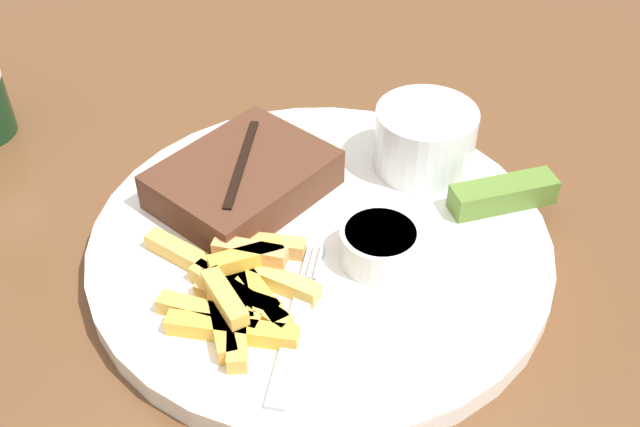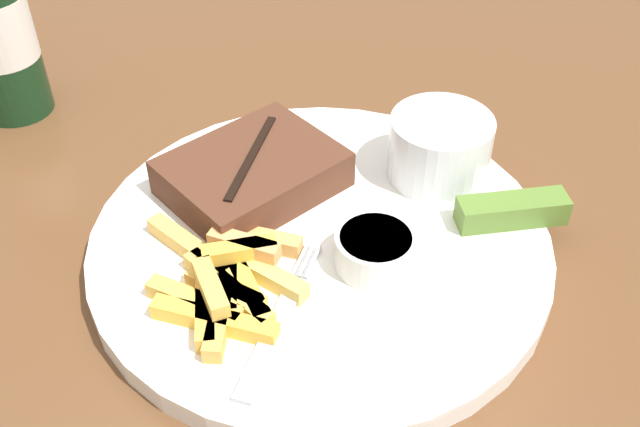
{
  "view_description": "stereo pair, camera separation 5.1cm",
  "coord_description": "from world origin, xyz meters",
  "px_view_note": "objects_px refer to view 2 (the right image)",
  "views": [
    {
      "loc": [
        -0.31,
        -0.24,
        1.16
      ],
      "look_at": [
        0.0,
        0.0,
        0.82
      ],
      "focal_mm": 42.0,
      "sensor_mm": 36.0,
      "label": 1
    },
    {
      "loc": [
        -0.27,
        -0.28,
        1.16
      ],
      "look_at": [
        0.0,
        0.0,
        0.82
      ],
      "focal_mm": 42.0,
      "sensor_mm": 36.0,
      "label": 2
    }
  ],
  "objects_px": {
    "steak_portion": "(250,175)",
    "coleslaw_cup": "(440,144)",
    "dipping_sauce_cup": "(375,249)",
    "fork_utensil": "(278,323)",
    "salt_shaker": "(2,33)",
    "dinner_plate": "(320,244)",
    "pickle_spear": "(512,210)"
  },
  "relations": [
    {
      "from": "coleslaw_cup",
      "to": "fork_utensil",
      "type": "xyz_separation_m",
      "value": [
        -0.19,
        -0.03,
        -0.03
      ]
    },
    {
      "from": "steak_portion",
      "to": "salt_shaker",
      "type": "xyz_separation_m",
      "value": [
        -0.03,
        0.34,
        0.0
      ]
    },
    {
      "from": "steak_portion",
      "to": "salt_shaker",
      "type": "distance_m",
      "value": 0.34
    },
    {
      "from": "pickle_spear",
      "to": "coleslaw_cup",
      "type": "bearing_deg",
      "value": 85.9
    },
    {
      "from": "steak_portion",
      "to": "coleslaw_cup",
      "type": "bearing_deg",
      "value": -36.4
    },
    {
      "from": "steak_portion",
      "to": "salt_shaker",
      "type": "bearing_deg",
      "value": 94.79
    },
    {
      "from": "steak_portion",
      "to": "dipping_sauce_cup",
      "type": "height_order",
      "value": "steak_portion"
    },
    {
      "from": "dinner_plate",
      "to": "salt_shaker",
      "type": "bearing_deg",
      "value": 94.32
    },
    {
      "from": "pickle_spear",
      "to": "dipping_sauce_cup",
      "type": "bearing_deg",
      "value": 158.89
    },
    {
      "from": "steak_portion",
      "to": "coleslaw_cup",
      "type": "xyz_separation_m",
      "value": [
        0.12,
        -0.09,
        0.01
      ]
    },
    {
      "from": "dinner_plate",
      "to": "coleslaw_cup",
      "type": "xyz_separation_m",
      "value": [
        0.11,
        -0.01,
        0.04
      ]
    },
    {
      "from": "dipping_sauce_cup",
      "to": "steak_portion",
      "type": "bearing_deg",
      "value": 94.28
    },
    {
      "from": "steak_portion",
      "to": "dinner_plate",
      "type": "bearing_deg",
      "value": -87.84
    },
    {
      "from": "fork_utensil",
      "to": "dipping_sauce_cup",
      "type": "bearing_deg",
      "value": -31.75
    },
    {
      "from": "dinner_plate",
      "to": "fork_utensil",
      "type": "height_order",
      "value": "fork_utensil"
    },
    {
      "from": "dinner_plate",
      "to": "steak_portion",
      "type": "bearing_deg",
      "value": 92.16
    },
    {
      "from": "dinner_plate",
      "to": "steak_portion",
      "type": "distance_m",
      "value": 0.08
    },
    {
      "from": "fork_utensil",
      "to": "salt_shaker",
      "type": "height_order",
      "value": "salt_shaker"
    },
    {
      "from": "dinner_plate",
      "to": "steak_portion",
      "type": "xyz_separation_m",
      "value": [
        -0.0,
        0.07,
        0.02
      ]
    },
    {
      "from": "coleslaw_cup",
      "to": "salt_shaker",
      "type": "bearing_deg",
      "value": 108.89
    },
    {
      "from": "dinner_plate",
      "to": "pickle_spear",
      "type": "distance_m",
      "value": 0.14
    },
    {
      "from": "salt_shaker",
      "to": "dipping_sauce_cup",
      "type": "bearing_deg",
      "value": -85.35
    },
    {
      "from": "dipping_sauce_cup",
      "to": "pickle_spear",
      "type": "height_order",
      "value": "dipping_sauce_cup"
    },
    {
      "from": "fork_utensil",
      "to": "salt_shaker",
      "type": "relative_size",
      "value": 1.91
    },
    {
      "from": "coleslaw_cup",
      "to": "salt_shaker",
      "type": "distance_m",
      "value": 0.45
    },
    {
      "from": "coleslaw_cup",
      "to": "dipping_sauce_cup",
      "type": "distance_m",
      "value": 0.11
    },
    {
      "from": "pickle_spear",
      "to": "steak_portion",
      "type": "bearing_deg",
      "value": 125.14
    },
    {
      "from": "fork_utensil",
      "to": "steak_portion",
      "type": "bearing_deg",
      "value": 28.76
    },
    {
      "from": "dinner_plate",
      "to": "steak_portion",
      "type": "relative_size",
      "value": 2.56
    },
    {
      "from": "dinner_plate",
      "to": "salt_shaker",
      "type": "xyz_separation_m",
      "value": [
        -0.03,
        0.41,
        0.02
      ]
    },
    {
      "from": "steak_portion",
      "to": "dipping_sauce_cup",
      "type": "bearing_deg",
      "value": -85.72
    },
    {
      "from": "coleslaw_cup",
      "to": "dipping_sauce_cup",
      "type": "bearing_deg",
      "value": -163.08
    }
  ]
}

